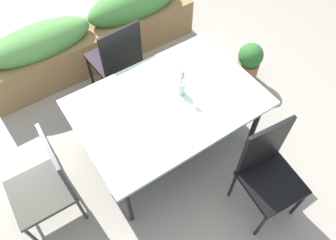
{
  "coord_description": "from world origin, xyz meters",
  "views": [
    {
      "loc": [
        -0.98,
        -1.46,
        2.95
      ],
      "look_at": [
        0.01,
        0.01,
        0.47
      ],
      "focal_mm": 34.83,
      "sensor_mm": 36.0,
      "label": 1
    }
  ],
  "objects": [
    {
      "name": "ground_plane",
      "position": [
        0.0,
        0.0,
        0.0
      ],
      "size": [
        12.0,
        12.0,
        0.0
      ],
      "primitive_type": "plane",
      "color": "gray"
    },
    {
      "name": "potted_plant",
      "position": [
        1.33,
        0.3,
        0.27
      ],
      "size": [
        0.28,
        0.28,
        0.51
      ],
      "color": "#9E6047",
      "rests_on": "ground"
    },
    {
      "name": "chair_end_left",
      "position": [
        -1.16,
        0.01,
        0.53
      ],
      "size": [
        0.49,
        0.49,
        0.97
      ],
      "rotation": [
        0.0,
        0.0,
        1.55
      ],
      "color": "#34352C",
      "rests_on": "ground"
    },
    {
      "name": "chair_far_side",
      "position": [
        -0.02,
        0.93,
        0.56
      ],
      "size": [
        0.5,
        0.5,
        1.01
      ],
      "rotation": [
        0.0,
        0.0,
        0.06
      ],
      "color": "black",
      "rests_on": "ground"
    },
    {
      "name": "dining_table",
      "position": [
        0.01,
        0.01,
        0.69
      ],
      "size": [
        1.61,
        1.1,
        0.75
      ],
      "color": "#B2C6C1",
      "rests_on": "ground"
    },
    {
      "name": "chair_near_right",
      "position": [
        0.38,
        -0.9,
        0.56
      ],
      "size": [
        0.5,
        0.5,
        1.0
      ],
      "rotation": [
        0.0,
        0.0,
        3.04
      ],
      "color": "black",
      "rests_on": "ground"
    },
    {
      "name": "flower_vase",
      "position": [
        0.16,
        0.03,
        0.87
      ],
      "size": [
        0.06,
        0.06,
        0.27
      ],
      "color": "silver",
      "rests_on": "dining_table"
    },
    {
      "name": "planter_box",
      "position": [
        -0.01,
        1.59,
        0.38
      ],
      "size": [
        2.64,
        0.48,
        0.8
      ],
      "color": "olive",
      "rests_on": "ground"
    }
  ]
}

